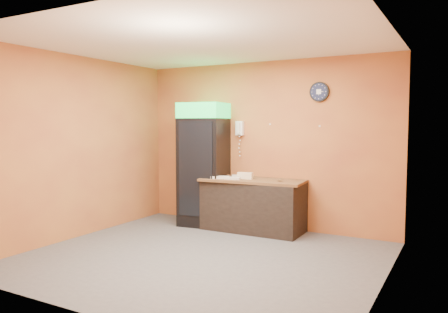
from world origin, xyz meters
The scene contains 15 objects.
floor centered at (0.00, 0.00, 0.00)m, with size 4.50×4.50×0.00m, color #47474C.
back_wall centered at (0.00, 2.00, 1.40)m, with size 4.50×0.02×2.80m, color #BC7535.
left_wall centered at (-2.25, 0.00, 1.40)m, with size 0.02×4.00×2.80m, color #BC7535.
right_wall centered at (2.25, 0.00, 1.40)m, with size 0.02×4.00×2.80m, color #BC7535.
ceiling centered at (0.00, 0.00, 2.80)m, with size 4.50×4.00×0.02m, color white.
beverage_cooler centered at (-0.98, 1.60, 1.03)m, with size 0.83×0.84×2.11m.
prep_counter centered at (-0.03, 1.64, 0.41)m, with size 1.63×0.72×0.81m, color black.
wall_clock centered at (0.94, 1.97, 2.26)m, with size 0.31×0.06×0.31m.
wall_phone centered at (-0.45, 1.95, 1.68)m, with size 0.13×0.11×0.24m.
butcher_paper centered at (-0.03, 1.64, 0.83)m, with size 1.68×0.76×0.04m, color brown.
sub_roll_stack centered at (-0.16, 1.58, 0.91)m, with size 0.26×0.11×0.11m.
wrapped_sandwich_left centered at (-0.54, 1.41, 0.88)m, with size 0.30×0.12×0.04m, color beige.
wrapped_sandwich_mid centered at (-0.32, 1.43, 0.87)m, with size 0.26×0.10×0.04m, color beige.
wrapped_sandwich_right centered at (-0.35, 1.75, 0.87)m, with size 0.26×0.10×0.04m, color beige.
kitchen_tool centered at (-0.27, 1.78, 0.89)m, with size 0.06×0.06×0.06m, color silver.
Camera 1 is at (2.98, -4.79, 1.75)m, focal length 35.00 mm.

